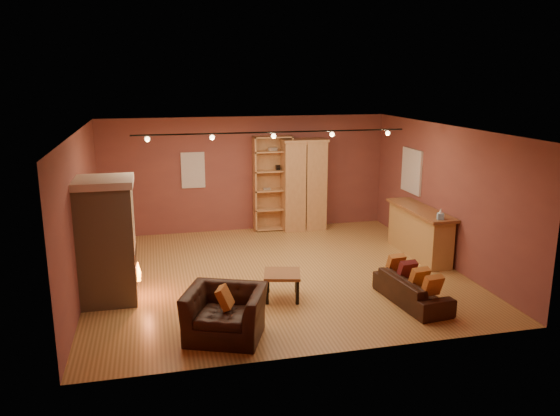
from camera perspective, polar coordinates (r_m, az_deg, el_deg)
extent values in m
plane|color=#9D6E38|center=(10.70, -0.39, -6.83)|extent=(7.00, 7.00, 0.00)
plane|color=brown|center=(10.07, -0.42, 8.27)|extent=(7.00, 7.00, 0.00)
cube|color=brown|center=(13.42, -3.51, 3.56)|extent=(7.00, 0.02, 2.80)
cube|color=brown|center=(10.13, -20.09, -0.58)|extent=(0.02, 6.50, 2.80)
cube|color=brown|center=(11.57, 16.74, 1.38)|extent=(0.02, 6.50, 2.80)
cube|color=tan|center=(9.61, -17.62, -3.60)|extent=(0.90, 0.90, 2.00)
cube|color=beige|center=(9.36, -18.08, 2.61)|extent=(0.98, 0.98, 0.12)
cube|color=black|center=(9.71, -15.03, -5.74)|extent=(0.10, 0.65, 0.55)
cone|color=orange|center=(9.74, -14.63, -6.39)|extent=(0.10, 0.10, 0.22)
cube|color=silver|center=(13.22, -9.08, 3.92)|extent=(0.56, 0.04, 0.86)
cube|color=tan|center=(13.56, -0.90, 2.69)|extent=(0.96, 0.04, 2.34)
cube|color=tan|center=(13.31, -2.67, 2.47)|extent=(0.04, 0.37, 2.34)
cube|color=tan|center=(13.51, 1.15, 2.65)|extent=(0.04, 0.37, 2.34)
cube|color=gray|center=(13.39, -1.41, 2.00)|extent=(0.18, 0.12, 0.05)
cube|color=black|center=(13.36, -0.22, 4.24)|extent=(0.10, 0.10, 0.12)
cube|color=tan|center=(13.66, -0.73, -2.08)|extent=(0.96, 0.37, 0.04)
cube|color=tan|center=(13.54, -0.74, -0.08)|extent=(0.96, 0.37, 0.03)
cube|color=tan|center=(13.43, -0.74, 1.90)|extent=(0.96, 0.37, 0.04)
cube|color=tan|center=(13.34, -0.75, 3.91)|extent=(0.96, 0.37, 0.04)
cube|color=tan|center=(13.27, -0.76, 5.94)|extent=(0.96, 0.37, 0.04)
cube|color=tan|center=(13.23, -0.76, 7.45)|extent=(0.96, 0.37, 0.04)
cube|color=tan|center=(13.50, 2.46, 2.34)|extent=(1.05, 0.57, 2.20)
cube|color=#935D35|center=(13.23, 2.79, 2.10)|extent=(0.02, 0.01, 2.10)
cube|color=tan|center=(13.32, 2.51, 7.10)|extent=(1.11, 0.63, 0.06)
cube|color=tan|center=(11.96, 14.32, -2.59)|extent=(0.46, 2.04, 0.97)
cube|color=#935D35|center=(11.83, 14.47, -0.19)|extent=(0.58, 2.16, 0.06)
cube|color=#88B8DA|center=(11.02, 16.42, -0.87)|extent=(0.14, 0.14, 0.11)
cone|color=white|center=(11.00, 16.46, -0.34)|extent=(0.08, 0.08, 0.10)
cube|color=silver|center=(12.72, 13.59, 3.79)|extent=(0.05, 0.90, 1.00)
imported|color=black|center=(9.54, 13.66, -7.86)|extent=(0.64, 1.63, 0.62)
cube|color=#C47532|center=(9.04, 15.64, -7.78)|extent=(0.32, 0.26, 0.36)
cube|color=#C47532|center=(9.32, 14.34, -7.04)|extent=(0.32, 0.26, 0.36)
cube|color=maroon|center=(9.61, 13.13, -6.34)|extent=(0.32, 0.26, 0.36)
cube|color=#C47532|center=(9.90, 11.99, -5.68)|extent=(0.32, 0.26, 0.36)
imported|color=black|center=(8.11, -5.77, -10.09)|extent=(1.31, 1.09, 0.98)
cube|color=#C47532|center=(8.06, -5.79, -9.30)|extent=(0.33, 0.37, 0.34)
cube|color=#935D35|center=(9.41, 0.23, -6.92)|extent=(0.74, 0.74, 0.05)
cube|color=black|center=(9.21, -0.96, -8.96)|extent=(0.05, 0.05, 0.41)
cube|color=black|center=(9.32, 2.14, -8.68)|extent=(0.05, 0.05, 0.41)
cube|color=black|center=(9.67, -1.61, -7.83)|extent=(0.05, 0.05, 0.41)
cube|color=black|center=(9.78, 1.34, -7.58)|extent=(0.05, 0.05, 0.41)
cylinder|color=black|center=(10.27, -0.67, 7.93)|extent=(5.20, 0.03, 0.03)
sphere|color=#FFD88C|center=(10.03, -13.69, 7.01)|extent=(0.09, 0.09, 0.09)
sphere|color=#FFD88C|center=(10.09, -7.11, 7.32)|extent=(0.09, 0.09, 0.09)
sphere|color=#FFD88C|center=(10.28, -0.67, 7.54)|extent=(0.09, 0.09, 0.09)
sphere|color=#FFD88C|center=(10.59, 5.47, 7.66)|extent=(0.09, 0.09, 0.09)
sphere|color=#FFD88C|center=(11.01, 11.20, 7.69)|extent=(0.09, 0.09, 0.09)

